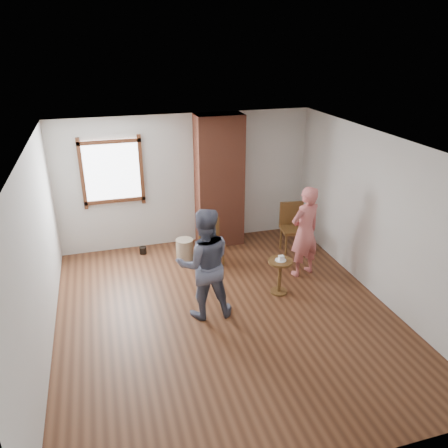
{
  "coord_description": "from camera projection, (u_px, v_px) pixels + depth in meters",
  "views": [
    {
      "loc": [
        -1.59,
        -5.34,
        3.92
      ],
      "look_at": [
        0.2,
        0.8,
        1.15
      ],
      "focal_mm": 35.0,
      "sensor_mm": 36.0,
      "label": 1
    }
  ],
  "objects": [
    {
      "name": "dining_chair_left",
      "position": [
        211.0,
        239.0,
        8.03
      ],
      "size": [
        0.42,
        0.42,
        0.85
      ],
      "rotation": [
        0.0,
        0.0,
        0.07
      ],
      "color": "brown",
      "rests_on": "ground"
    },
    {
      "name": "cake_plate",
      "position": [
        281.0,
        260.0,
        7.01
      ],
      "size": [
        0.18,
        0.18,
        0.01
      ],
      "primitive_type": "cylinder",
      "color": "white",
      "rests_on": "side_table"
    },
    {
      "name": "cake_slice",
      "position": [
        281.0,
        258.0,
        7.0
      ],
      "size": [
        0.08,
        0.07,
        0.06
      ],
      "primitive_type": "cube",
      "color": "white",
      "rests_on": "cake_plate"
    },
    {
      "name": "dark_pot",
      "position": [
        143.0,
        250.0,
        8.51
      ],
      "size": [
        0.17,
        0.17,
        0.14
      ],
      "primitive_type": "cylinder",
      "rotation": [
        0.0,
        0.0,
        0.23
      ],
      "color": "black",
      "rests_on": "ground"
    },
    {
      "name": "person_pink",
      "position": [
        305.0,
        232.0,
        7.5
      ],
      "size": [
        0.68,
        0.54,
        1.64
      ],
      "primitive_type": "imported",
      "rotation": [
        0.0,
        0.0,
        3.43
      ],
      "color": "#DE706F",
      "rests_on": "ground"
    },
    {
      "name": "stoneware_crock",
      "position": [
        185.0,
        250.0,
        8.23
      ],
      "size": [
        0.33,
        0.33,
        0.42
      ],
      "primitive_type": "cylinder",
      "rotation": [
        0.0,
        0.0,
        0.03
      ],
      "color": "tan",
      "rests_on": "ground"
    },
    {
      "name": "man",
      "position": [
        204.0,
        264.0,
        6.36
      ],
      "size": [
        0.88,
        0.71,
        1.72
      ],
      "primitive_type": "imported",
      "rotation": [
        0.0,
        0.0,
        3.07
      ],
      "color": "#131836",
      "rests_on": "ground"
    },
    {
      "name": "side_table",
      "position": [
        280.0,
        271.0,
        7.09
      ],
      "size": [
        0.4,
        0.4,
        0.6
      ],
      "color": "brown",
      "rests_on": "ground"
    },
    {
      "name": "brick_chimney",
      "position": [
        219.0,
        182.0,
        8.51
      ],
      "size": [
        0.9,
        0.5,
        2.6
      ],
      "primitive_type": "cube",
      "color": "#9A4E36",
      "rests_on": "ground"
    },
    {
      "name": "room_shell",
      "position": [
        211.0,
        190.0,
        6.47
      ],
      "size": [
        5.04,
        5.52,
        2.62
      ],
      "color": "silver",
      "rests_on": "ground"
    },
    {
      "name": "ground",
      "position": [
        226.0,
        314.0,
        6.67
      ],
      "size": [
        5.5,
        5.5,
        0.0
      ],
      "primitive_type": "plane",
      "color": "brown",
      "rests_on": "ground"
    },
    {
      "name": "dining_chair_right",
      "position": [
        292.0,
        225.0,
        8.43
      ],
      "size": [
        0.52,
        0.52,
        0.98
      ],
      "rotation": [
        0.0,
        0.0,
        -0.14
      ],
      "color": "brown",
      "rests_on": "ground"
    }
  ]
}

